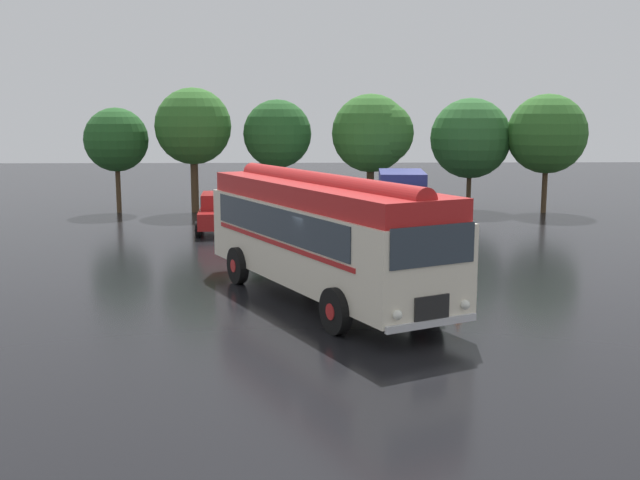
{
  "coord_description": "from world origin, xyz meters",
  "views": [
    {
      "loc": [
        -1.03,
        -19.45,
        5.02
      ],
      "look_at": [
        -0.45,
        2.12,
        1.4
      ],
      "focal_mm": 42.0,
      "sensor_mm": 36.0,
      "label": 1
    }
  ],
  "objects": [
    {
      "name": "tree_centre",
      "position": [
        -2.12,
        19.21,
        4.03
      ],
      "size": [
        3.48,
        3.48,
        5.8
      ],
      "color": "#4C3823",
      "rests_on": "ground"
    },
    {
      "name": "car_mid_left",
      "position": [
        -1.99,
        13.1,
        0.85
      ],
      "size": [
        2.13,
        4.29,
        1.66
      ],
      "color": "#B7BABF",
      "rests_on": "ground"
    },
    {
      "name": "tree_extra_right",
      "position": [
        11.6,
        18.78,
        3.97
      ],
      "size": [
        4.06,
        4.06,
        6.08
      ],
      "color": "#4C3823",
      "rests_on": "ground"
    },
    {
      "name": "traffic_cone",
      "position": [
        3.03,
        -0.85,
        0.28
      ],
      "size": [
        0.36,
        0.36,
        0.55
      ],
      "primitive_type": "cone",
      "color": "orange",
      "rests_on": "ground"
    },
    {
      "name": "vintage_bus",
      "position": [
        -0.45,
        0.61,
        1.89
      ],
      "size": [
        6.72,
        10.11,
        3.49
      ],
      "color": "silver",
      "rests_on": "ground"
    },
    {
      "name": "tree_right_of_centre",
      "position": [
        2.81,
        19.22,
        4.08
      ],
      "size": [
        4.19,
        4.02,
        6.09
      ],
      "color": "#4C3823",
      "rests_on": "ground"
    },
    {
      "name": "car_near_left",
      "position": [
        -4.53,
        12.88,
        0.85
      ],
      "size": [
        2.19,
        4.31,
        1.66
      ],
      "color": "maroon",
      "rests_on": "ground"
    },
    {
      "name": "tree_far_left",
      "position": [
        -10.38,
        19.46,
        3.71
      ],
      "size": [
        3.27,
        3.27,
        5.39
      ],
      "color": "#4C3823",
      "rests_on": "ground"
    },
    {
      "name": "tree_far_right",
      "position": [
        7.86,
        19.93,
        3.77
      ],
      "size": [
        4.21,
        4.21,
        5.9
      ],
      "color": "#4C3823",
      "rests_on": "ground"
    },
    {
      "name": "car_mid_right",
      "position": [
        1.1,
        13.16,
        0.85
      ],
      "size": [
        2.37,
        4.39,
        1.66
      ],
      "color": "#B7BABF",
      "rests_on": "ground"
    },
    {
      "name": "ground_plane",
      "position": [
        0.0,
        0.0,
        0.0
      ],
      "size": [
        120.0,
        120.0,
        0.0
      ],
      "primitive_type": "plane",
      "color": "black"
    },
    {
      "name": "tree_left_of_centre",
      "position": [
        -6.39,
        19.46,
        4.42
      ],
      "size": [
        3.92,
        3.92,
        6.4
      ],
      "color": "#4C3823",
      "rests_on": "ground"
    },
    {
      "name": "box_van",
      "position": [
        3.5,
        13.49,
        1.36
      ],
      "size": [
        2.68,
        5.9,
        2.5
      ],
      "color": "navy",
      "rests_on": "ground"
    }
  ]
}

